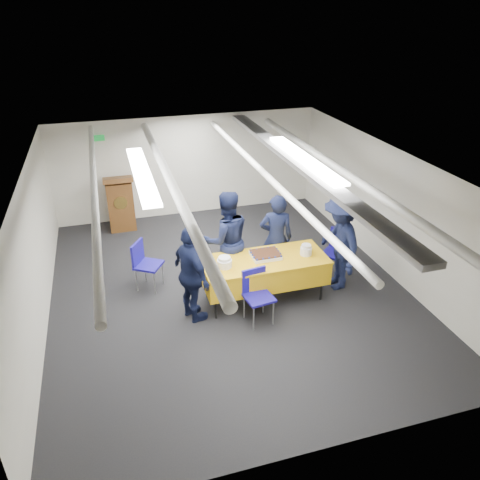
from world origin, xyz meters
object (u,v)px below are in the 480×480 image
(sheet_cake, at_px, (266,255))
(chair_right, at_px, (337,248))
(chair_left, at_px, (144,260))
(sailor_d, at_px, (339,242))
(chair_near, at_px, (256,290))
(serving_table, at_px, (264,270))
(sailor_b, at_px, (227,240))
(podium, at_px, (121,203))
(sailor_c, at_px, (192,275))
(sailor_a, at_px, (276,238))

(sheet_cake, distance_m, chair_right, 1.57)
(chair_left, bearing_deg, sheet_cake, -24.58)
(chair_right, height_order, sailor_d, sailor_d)
(chair_near, height_order, chair_right, same)
(sheet_cake, xyz_separation_m, sailor_d, (1.32, -0.04, 0.05))
(chair_left, bearing_deg, serving_table, -26.61)
(sailor_d, bearing_deg, chair_left, -103.64)
(sailor_b, bearing_deg, podium, -62.48)
(sailor_c, bearing_deg, sailor_d, -103.61)
(sailor_a, bearing_deg, chair_left, 5.19)
(sheet_cake, xyz_separation_m, sailor_a, (0.37, 0.51, 0.00))
(chair_near, height_order, sailor_a, sailor_a)
(sheet_cake, distance_m, sailor_a, 0.63)
(sheet_cake, relative_size, sailor_d, 0.28)
(serving_table, distance_m, sheet_cake, 0.26)
(podium, distance_m, sailor_d, 4.91)
(sailor_b, bearing_deg, sailor_c, 44.75)
(chair_right, distance_m, sailor_a, 1.18)
(serving_table, relative_size, sailor_c, 1.28)
(serving_table, bearing_deg, sailor_b, 127.94)
(sailor_b, distance_m, sailor_c, 1.13)
(serving_table, xyz_separation_m, chair_left, (-1.88, 0.94, -0.03))
(chair_left, distance_m, sailor_b, 1.48)
(serving_table, bearing_deg, chair_near, -121.13)
(podium, xyz_separation_m, sailor_d, (3.46, -3.47, 0.25))
(podium, distance_m, sailor_b, 3.31)
(sheet_cake, relative_size, sailor_b, 0.27)
(sheet_cake, height_order, sailor_b, sailor_b)
(chair_right, height_order, sailor_b, sailor_b)
(podium, bearing_deg, sailor_a, -49.28)
(chair_near, bearing_deg, sheet_cake, 58.76)
(serving_table, height_order, chair_left, chair_left)
(chair_near, relative_size, sailor_b, 0.49)
(chair_near, xyz_separation_m, sailor_b, (-0.18, 1.11, 0.36))
(sheet_cake, bearing_deg, sailor_c, -168.34)
(serving_table, distance_m, chair_left, 2.10)
(sailor_a, xyz_separation_m, sailor_b, (-0.89, 0.04, 0.07))
(chair_near, xyz_separation_m, chair_right, (1.85, 0.91, 0.00))
(serving_table, distance_m, chair_near, 0.58)
(chair_near, height_order, sailor_c, sailor_c)
(chair_left, bearing_deg, chair_near, -42.37)
(chair_near, relative_size, chair_right, 1.00)
(chair_left, bearing_deg, podium, 94.91)
(chair_left, height_order, sailor_d, sailor_d)
(sailor_a, bearing_deg, sheet_cake, 68.28)
(chair_near, relative_size, chair_left, 1.00)
(sheet_cake, height_order, chair_near, chair_near)
(podium, relative_size, sailor_d, 0.72)
(chair_right, relative_size, sailor_a, 0.53)
(chair_near, distance_m, chair_left, 2.14)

